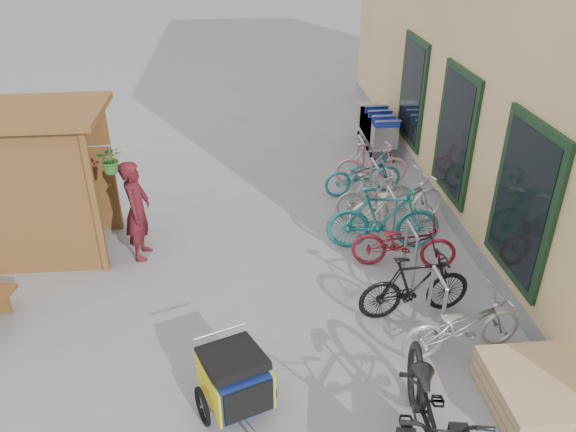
{
  "coord_description": "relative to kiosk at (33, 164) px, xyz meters",
  "views": [
    {
      "loc": [
        -0.17,
        -5.63,
        4.96
      ],
      "look_at": [
        0.5,
        1.5,
        1.0
      ],
      "focal_mm": 35.0,
      "sensor_mm": 36.0,
      "label": 1
    }
  ],
  "objects": [
    {
      "name": "ground",
      "position": [
        3.28,
        -2.47,
        -1.55
      ],
      "size": [
        80.0,
        80.0,
        0.0
      ],
      "primitive_type": "plane",
      "color": "gray"
    },
    {
      "name": "kiosk",
      "position": [
        0.0,
        0.0,
        0.0
      ],
      "size": [
        2.49,
        1.65,
        2.4
      ],
      "color": "brown",
      "rests_on": "ground"
    },
    {
      "name": "bike_rack",
      "position": [
        5.58,
        -0.07,
        -1.04
      ],
      "size": [
        0.05,
        5.35,
        0.86
      ],
      "color": "#A5A8AD",
      "rests_on": "ground"
    },
    {
      "name": "pallet_stack",
      "position": [
        6.28,
        -3.87,
        -1.34
      ],
      "size": [
        1.0,
        1.2,
        0.4
      ],
      "color": "tan",
      "rests_on": "ground"
    },
    {
      "name": "shopping_carts",
      "position": [
        6.28,
        3.91,
        -0.97
      ],
      "size": [
        0.56,
        1.89,
        1.01
      ],
      "color": "silver",
      "rests_on": "ground"
    },
    {
      "name": "child_trailer",
      "position": [
        2.95,
        -3.57,
        -1.09
      ],
      "size": [
        0.93,
        1.42,
        0.83
      ],
      "rotation": [
        0.0,
        0.0,
        0.37
      ],
      "color": "navy",
      "rests_on": "ground"
    },
    {
      "name": "cargo_bike",
      "position": [
        4.83,
        -4.42,
        -0.96
      ],
      "size": [
        1.15,
        2.36,
        1.19
      ],
      "rotation": [
        0.0,
        0.0,
        -0.17
      ],
      "color": "black",
      "rests_on": "ground"
    },
    {
      "name": "person_kiosk",
      "position": [
        1.49,
        -0.25,
        -0.73
      ],
      "size": [
        0.45,
        0.64,
        1.65
      ],
      "primitive_type": "imported",
      "rotation": [
        0.0,
        0.0,
        1.47
      ],
      "color": "maroon",
      "rests_on": "ground"
    },
    {
      "name": "bike_0",
      "position": [
        5.77,
        -2.91,
        -1.13
      ],
      "size": [
        1.7,
        0.83,
        0.85
      ],
      "primitive_type": "imported",
      "rotation": [
        0.0,
        0.0,
        1.74
      ],
      "color": "#AAA9AE",
      "rests_on": "ground"
    },
    {
      "name": "bike_1",
      "position": [
        5.39,
        -2.12,
        -1.08
      ],
      "size": [
        1.63,
        0.63,
        0.95
      ],
      "primitive_type": "imported",
      "rotation": [
        0.0,
        0.0,
        1.69
      ],
      "color": "black",
      "rests_on": "ground"
    },
    {
      "name": "bike_2",
      "position": [
        5.57,
        -0.95,
        -1.13
      ],
      "size": [
        1.68,
        0.87,
        0.84
      ],
      "primitive_type": "imported",
      "rotation": [
        0.0,
        0.0,
        1.37
      ],
      "color": "maroon",
      "rests_on": "ground"
    },
    {
      "name": "bike_3",
      "position": [
        5.38,
        -0.38,
        -1.0
      ],
      "size": [
        1.88,
        0.68,
        1.11
      ],
      "primitive_type": "imported",
      "rotation": [
        0.0,
        0.0,
        1.48
      ],
      "color": "teal",
      "rests_on": "ground"
    },
    {
      "name": "bike_4",
      "position": [
        5.77,
        0.24,
        -1.05
      ],
      "size": [
        2.01,
        1.21,
        1.0
      ],
      "primitive_type": "imported",
      "rotation": [
        0.0,
        0.0,
        1.88
      ],
      "color": "silver",
      "rests_on": "ground"
    },
    {
      "name": "bike_5",
      "position": [
        5.47,
        0.69,
        -1.11
      ],
      "size": [
        1.52,
        0.69,
        0.88
      ],
      "primitive_type": "imported",
      "rotation": [
        0.0,
        0.0,
        1.76
      ],
      "color": "#AAA9AE",
      "rests_on": "ground"
    },
    {
      "name": "bike_6",
      "position": [
        5.49,
        1.62,
        -1.14
      ],
      "size": [
        1.63,
        0.79,
        0.82
      ],
      "primitive_type": "imported",
      "rotation": [
        0.0,
        0.0,
        1.73
      ],
      "color": "teal",
      "rests_on": "ground"
    },
    {
      "name": "bike_7",
      "position": [
        5.75,
        2.03,
        -1.11
      ],
      "size": [
        1.48,
        0.42,
        0.89
      ],
      "primitive_type": "imported",
      "rotation": [
        0.0,
        0.0,
        1.57
      ],
      "color": "pink",
      "rests_on": "ground"
    }
  ]
}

